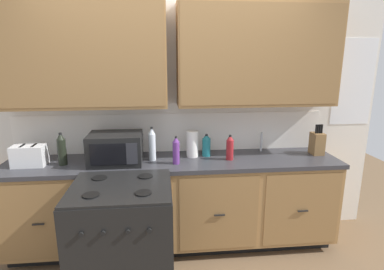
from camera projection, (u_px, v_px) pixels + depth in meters
ground_plane at (177, 263)px, 2.90m from camera, size 8.00×8.00×0.00m
wall_unit at (172, 79)px, 2.98m from camera, size 4.35×0.40×2.58m
counter_run at (175, 203)px, 3.08m from camera, size 3.18×0.64×0.92m
stove_range at (124, 241)px, 2.43m from camera, size 0.76×0.68×0.95m
microwave at (116, 148)px, 2.86m from camera, size 0.48×0.37×0.28m
toaster at (29, 155)px, 2.80m from camera, size 0.28×0.18×0.19m
knife_block at (317, 143)px, 3.13m from camera, size 0.11×0.14×0.31m
sink_faucet at (261, 142)px, 3.24m from camera, size 0.02×0.02×0.20m
paper_towel_roll at (192, 144)px, 3.05m from camera, size 0.12×0.12×0.26m
bottle_red at (230, 148)px, 2.96m from camera, size 0.07×0.07×0.24m
bottle_violet at (176, 150)px, 2.84m from camera, size 0.06×0.06×0.26m
bottle_teal at (206, 145)px, 3.08m from camera, size 0.08×0.08×0.22m
bottle_clear at (152, 144)px, 2.93m from camera, size 0.07×0.07×0.32m
bottle_dark at (62, 149)px, 2.81m from camera, size 0.08×0.08×0.30m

